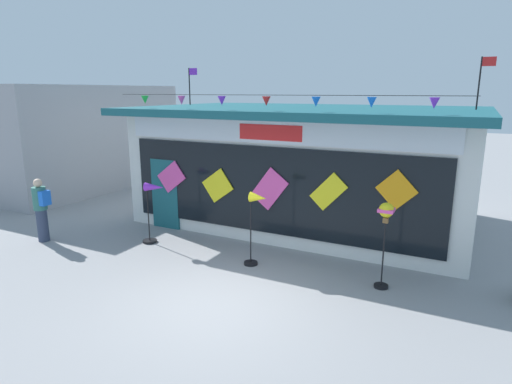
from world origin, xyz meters
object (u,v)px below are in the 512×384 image
object	(u,v)px
wind_spinner_far_left	(153,201)
person_near_camera	(41,209)
kite_shop_building	(309,164)
wind_spinner_center_left	(386,222)
wind_spinner_left	(256,214)

from	to	relation	value
wind_spinner_far_left	person_near_camera	distance (m)	2.99
kite_shop_building	person_near_camera	xyz separation A→B (m)	(-5.48, -5.15, -0.84)
kite_shop_building	wind_spinner_far_left	xyz separation A→B (m)	(-2.75, -3.96, -0.60)
person_near_camera	wind_spinner_center_left	bearing A→B (deg)	95.92
person_near_camera	wind_spinner_far_left	bearing A→B (deg)	111.22
wind_spinner_left	wind_spinner_center_left	size ratio (longest dim) A/B	0.97
wind_spinner_far_left	person_near_camera	world-z (taller)	person_near_camera
kite_shop_building	wind_spinner_center_left	xyz separation A→B (m)	(3.03, -3.93, -0.34)
wind_spinner_left	person_near_camera	bearing A→B (deg)	-169.35
wind_spinner_left	kite_shop_building	bearing A→B (deg)	93.77
kite_shop_building	wind_spinner_center_left	bearing A→B (deg)	-52.29
wind_spinner_far_left	wind_spinner_center_left	bearing A→B (deg)	0.39
wind_spinner_center_left	person_near_camera	xyz separation A→B (m)	(-8.51, -1.23, -0.50)
kite_shop_building	wind_spinner_left	xyz separation A→B (m)	(0.27, -4.07, -0.50)
kite_shop_building	person_near_camera	size ratio (longest dim) A/B	5.73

